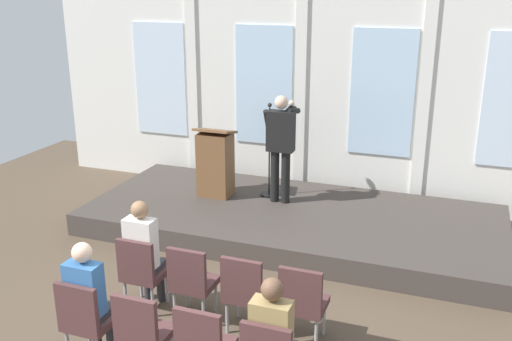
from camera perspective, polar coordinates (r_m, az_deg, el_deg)
rear_partition at (r=10.00m, az=6.77°, el=8.46°), size 10.40×0.14×4.07m
stage_platform at (r=8.98m, az=3.55°, el=-4.95°), size 6.33×2.74×0.34m
speaker at (r=8.95m, az=2.49°, el=2.93°), size 0.51×0.69×1.72m
mic_stand at (r=9.39m, az=1.32°, el=-0.55°), size 0.28×0.28×1.55m
lectern at (r=9.37m, az=-4.07°, el=0.75°), size 0.60×0.48×1.16m
chair_r0_c0 at (r=6.86m, az=-11.35°, el=-9.63°), size 0.46×0.44×0.94m
audience_r0_c0 at (r=6.82m, az=-11.11°, el=-7.71°), size 0.36×0.39×1.37m
chair_r0_c1 at (r=6.57m, az=-6.44°, el=-10.68°), size 0.46×0.44×0.94m
chair_r0_c2 at (r=6.34m, az=-1.09°, el=-11.72°), size 0.46×0.44×0.94m
chair_r0_c3 at (r=6.16m, az=4.66°, el=-12.72°), size 0.46×0.44×0.94m
chair_r1_c0 at (r=6.11m, az=-16.62°, el=-13.79°), size 0.46×0.44×0.94m
audience_r1_c0 at (r=6.06m, az=-16.33°, el=-11.84°), size 0.36×0.39×1.32m
chair_r1_c1 at (r=5.78m, az=-11.27°, el=-15.30°), size 0.46×0.44×0.94m
audience_r1_c3 at (r=5.27m, az=1.70°, el=-16.09°), size 0.36×0.39×1.31m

